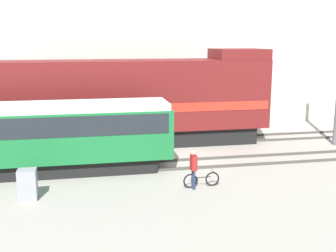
% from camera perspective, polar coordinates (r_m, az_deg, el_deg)
% --- Properties ---
extents(ground_plane, '(120.00, 120.00, 0.00)m').
position_cam_1_polar(ground_plane, '(21.67, 0.94, -4.65)').
color(ground_plane, '#9E998C').
extents(track_near, '(60.00, 1.50, 0.14)m').
position_cam_1_polar(track_near, '(20.75, 1.49, -5.20)').
color(track_near, '#47423D').
rests_on(track_near, ground).
extents(track_far, '(60.00, 1.51, 0.14)m').
position_cam_1_polar(track_far, '(25.11, -0.79, -2.20)').
color(track_far, '#47423D').
rests_on(track_far, ground).
extents(building_backdrop, '(38.17, 6.00, 13.10)m').
position_cam_1_polar(building_backdrop, '(32.28, -3.41, 12.48)').
color(building_backdrop, beige).
rests_on(building_backdrop, ground).
extents(freight_locomotive, '(16.56, 3.04, 5.53)m').
position_cam_1_polar(freight_locomotive, '(24.35, -5.53, 3.37)').
color(freight_locomotive, black).
rests_on(freight_locomotive, ground).
extents(streetcar, '(12.13, 2.54, 3.25)m').
position_cam_1_polar(streetcar, '(19.96, -17.24, -1.09)').
color(streetcar, black).
rests_on(streetcar, ground).
extents(bicycle, '(1.59, 0.44, 0.68)m').
position_cam_1_polar(bicycle, '(17.83, 4.55, -7.27)').
color(bicycle, black).
rests_on(bicycle, ground).
extents(person, '(0.24, 0.37, 1.67)m').
position_cam_1_polar(person, '(17.36, 3.48, -5.37)').
color(person, '#232D4C').
rests_on(person, ground).
extents(signal_box, '(0.70, 0.60, 1.20)m').
position_cam_1_polar(signal_box, '(17.24, -18.50, -7.53)').
color(signal_box, gray).
rests_on(signal_box, ground).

